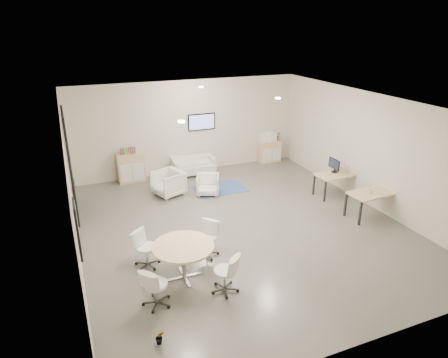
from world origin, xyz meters
TOP-DOWN VIEW (x-y plane):
  - room_shell at (0.00, 0.00)m, footprint 9.60×10.60m
  - glass_door at (-3.95, 2.51)m, footprint 0.09×1.90m
  - artwork at (-3.97, -1.60)m, footprint 0.05×0.54m
  - wall_tv at (0.50, 4.46)m, footprint 0.98×0.06m
  - ceiling_spots at (-0.20, 0.83)m, footprint 3.14×4.14m
  - sideboard_left at (-2.08, 4.25)m, footprint 0.86×0.45m
  - sideboard_right at (3.13, 4.27)m, footprint 0.84×0.41m
  - books at (-2.12, 4.25)m, footprint 0.50×0.14m
  - printer at (3.04, 4.27)m, footprint 0.53×0.45m
  - loveseat at (0.04, 4.13)m, footprint 1.49×0.80m
  - blue_rug at (0.43, 2.53)m, footprint 1.62×1.09m
  - armchair_left at (-1.23, 2.71)m, footprint 1.00×1.03m
  - armchair_right at (-0.09, 2.29)m, footprint 0.86×0.84m
  - desk_rear at (3.54, 0.74)m, footprint 1.37×0.74m
  - desk_front at (3.54, -0.83)m, footprint 1.44×0.79m
  - monitor at (3.50, 0.89)m, footprint 0.20×0.50m
  - round_table at (-2.04, -1.60)m, footprint 1.27×1.27m
  - meeting_chairs at (-2.04, -1.60)m, footprint 2.27×2.27m
  - plant_cabinet at (3.39, 4.26)m, footprint 0.38×0.39m
  - plant_floor at (-2.96, -3.21)m, footprint 0.22×0.30m
  - cup at (3.40, -0.84)m, footprint 0.12×0.10m

SIDE VIEW (x-z plane):
  - blue_rug at x=0.43m, z-range 0.00..0.01m
  - plant_floor at x=-2.96m, z-range 0.00..0.12m
  - loveseat at x=0.04m, z-range 0.02..0.57m
  - armchair_right at x=-0.09m, z-range 0.00..0.69m
  - meeting_chairs at x=-2.04m, z-range 0.00..0.82m
  - sideboard_right at x=3.13m, z-range 0.00..0.84m
  - armchair_left at x=-1.23m, z-range 0.00..0.84m
  - sideboard_left at x=-2.08m, z-range 0.00..0.97m
  - desk_rear at x=3.54m, z-range 0.28..0.97m
  - desk_front at x=3.54m, z-range 0.29..1.01m
  - round_table at x=-2.04m, z-range 0.31..1.08m
  - cup at x=3.40m, z-range 0.73..0.83m
  - monitor at x=3.50m, z-range 0.71..1.15m
  - plant_cabinet at x=3.39m, z-range 0.84..1.08m
  - printer at x=3.04m, z-range 0.83..1.19m
  - books at x=-2.12m, z-range 0.97..1.19m
  - glass_door at x=-3.95m, z-range 0.08..2.93m
  - artwork at x=-3.97m, z-range 1.03..2.07m
  - room_shell at x=0.00m, z-range -0.80..4.00m
  - wall_tv at x=0.50m, z-range 1.46..2.04m
  - ceiling_spots at x=-0.20m, z-range 3.17..3.20m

